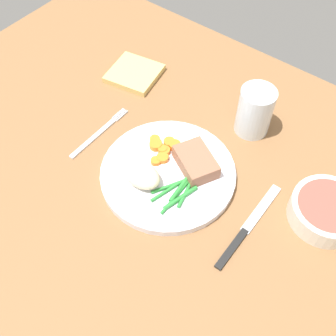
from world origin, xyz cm
name	(u,v)px	position (x,y,z in cm)	size (l,w,h in cm)	color
dining_table	(154,176)	(0.00, 0.00, 1.00)	(120.00, 90.00, 2.00)	brown
dinner_plate	(168,173)	(2.54, 1.15, 2.80)	(25.98, 25.98, 1.60)	white
meat_portion	(196,162)	(6.05, 5.24, 5.10)	(8.69, 5.99, 3.01)	#936047
mashed_potatoes	(142,175)	(0.20, -3.53, 5.49)	(7.67, 5.29, 3.78)	beige
carrot_slices	(163,148)	(-1.44, 4.64, 4.14)	(6.37, 7.50, 1.25)	orange
green_beans	(178,191)	(6.87, -1.59, 3.97)	(6.59, 11.28, 0.86)	#2D8C38
fork	(99,133)	(-15.47, 0.89, 2.20)	(1.44, 16.60, 0.40)	silver
knife	(248,227)	(20.61, 0.86, 2.20)	(1.70, 20.50, 0.64)	black
water_glass	(254,114)	(8.89, 21.56, 6.43)	(7.15, 7.15, 10.42)	silver
salad_bowl	(327,210)	(30.23, 11.12, 4.35)	(12.99, 12.99, 4.18)	silver
napkin	(134,73)	(-21.26, 19.08, 2.70)	(10.99, 10.74, 1.41)	#DBBC6B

